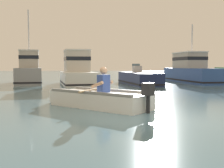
{
  "coord_description": "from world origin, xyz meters",
  "views": [
    {
      "loc": [
        -1.47,
        -6.65,
        1.22
      ],
      "look_at": [
        -0.54,
        3.5,
        0.55
      ],
      "focal_mm": 44.86,
      "sensor_mm": 36.0,
      "label": 1
    }
  ],
  "objects_px": {
    "moored_boat_grey": "(29,71)",
    "moored_boat_white": "(77,72)",
    "moored_boat_blue": "(191,71)",
    "rowboat_with_person": "(98,99)",
    "moored_boat_navy": "(139,79)"
  },
  "relations": [
    {
      "from": "moored_boat_white",
      "to": "moored_boat_blue",
      "type": "height_order",
      "value": "moored_boat_blue"
    },
    {
      "from": "rowboat_with_person",
      "to": "moored_boat_blue",
      "type": "xyz_separation_m",
      "value": [
        7.39,
        11.82,
        0.59
      ]
    },
    {
      "from": "moored_boat_navy",
      "to": "moored_boat_white",
      "type": "bearing_deg",
      "value": 178.41
    },
    {
      "from": "moored_boat_grey",
      "to": "moored_boat_white",
      "type": "xyz_separation_m",
      "value": [
        3.36,
        -1.63,
        -0.04
      ]
    },
    {
      "from": "moored_boat_white",
      "to": "moored_boat_blue",
      "type": "relative_size",
      "value": 0.74
    },
    {
      "from": "rowboat_with_person",
      "to": "moored_boat_navy",
      "type": "distance_m",
      "value": 10.36
    },
    {
      "from": "rowboat_with_person",
      "to": "moored_boat_blue",
      "type": "height_order",
      "value": "moored_boat_blue"
    },
    {
      "from": "moored_boat_grey",
      "to": "moored_boat_blue",
      "type": "xyz_separation_m",
      "value": [
        11.66,
        0.18,
        -0.03
      ]
    },
    {
      "from": "rowboat_with_person",
      "to": "moored_boat_grey",
      "type": "xyz_separation_m",
      "value": [
        -4.28,
        11.63,
        0.61
      ]
    },
    {
      "from": "moored_boat_white",
      "to": "moored_boat_blue",
      "type": "bearing_deg",
      "value": 12.34
    },
    {
      "from": "moored_boat_white",
      "to": "moored_boat_navy",
      "type": "relative_size",
      "value": 0.92
    },
    {
      "from": "moored_boat_blue",
      "to": "moored_boat_white",
      "type": "bearing_deg",
      "value": -167.66
    },
    {
      "from": "moored_boat_white",
      "to": "moored_boat_navy",
      "type": "xyz_separation_m",
      "value": [
        4.0,
        -0.11,
        -0.46
      ]
    },
    {
      "from": "moored_boat_grey",
      "to": "rowboat_with_person",
      "type": "bearing_deg",
      "value": -69.82
    },
    {
      "from": "moored_boat_grey",
      "to": "moored_boat_navy",
      "type": "height_order",
      "value": "moored_boat_grey"
    }
  ]
}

